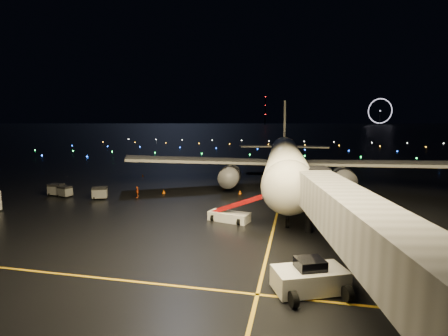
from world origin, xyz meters
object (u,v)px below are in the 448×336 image
(baggage_cart_1, at_px, (65,191))
(pushback_tug, at_px, (310,275))
(baggage_cart_2, at_px, (56,190))
(baggage_cart_0, at_px, (100,193))
(belt_loader, at_px, (229,207))
(crew_c, at_px, (137,192))
(airliner, at_px, (286,141))

(baggage_cart_1, bearing_deg, pushback_tug, -15.52)
(pushback_tug, height_order, baggage_cart_2, pushback_tug)
(pushback_tug, distance_m, baggage_cart_0, 35.36)
(baggage_cart_0, xyz_separation_m, baggage_cart_1, (-5.73, 0.17, -0.07))
(baggage_cart_0, bearing_deg, belt_loader, -42.05)
(crew_c, bearing_deg, airliner, 93.72)
(baggage_cart_1, relative_size, baggage_cart_2, 0.90)
(pushback_tug, relative_size, belt_loader, 0.70)
(pushback_tug, xyz_separation_m, baggage_cart_0, (-28.21, 21.31, -0.25))
(airliner, relative_size, baggage_cart_0, 27.00)
(airliner, height_order, crew_c, airliner)
(airliner, bearing_deg, pushback_tug, -88.21)
(baggage_cart_1, bearing_deg, crew_c, 25.39)
(pushback_tug, bearing_deg, crew_c, 112.36)
(belt_loader, height_order, baggage_cart_0, belt_loader)
(baggage_cart_1, bearing_deg, belt_loader, 1.61)
(pushback_tug, relative_size, baggage_cart_0, 2.32)
(crew_c, bearing_deg, baggage_cart_2, -115.24)
(crew_c, height_order, baggage_cart_0, baggage_cart_0)
(crew_c, bearing_deg, baggage_cart_0, -100.41)
(baggage_cart_0, height_order, baggage_cart_1, baggage_cart_0)
(airliner, distance_m, baggage_cart_0, 30.26)
(baggage_cart_0, bearing_deg, baggage_cart_1, 155.05)
(crew_c, height_order, baggage_cart_2, baggage_cart_2)
(belt_loader, height_order, baggage_cart_2, belt_loader)
(pushback_tug, xyz_separation_m, baggage_cart_1, (-33.94, 21.49, -0.32))
(crew_c, distance_m, baggage_cart_0, 5.16)
(belt_loader, distance_m, crew_c, 17.40)
(airliner, relative_size, pushback_tug, 11.66)
(crew_c, height_order, baggage_cart_1, crew_c)
(baggage_cart_2, bearing_deg, crew_c, 4.54)
(pushback_tug, xyz_separation_m, crew_c, (-23.36, 23.08, -0.28))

